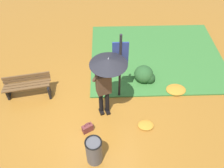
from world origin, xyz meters
The scene contains 10 objects.
ground_plane centered at (0.00, 0.00, 0.00)m, with size 18.00×18.00×0.00m, color #9E6623.
grass_verge centered at (2.16, 2.82, 0.03)m, with size 4.80×4.00×0.05m.
person_with_umbrella centered at (0.29, 0.29, 1.55)m, with size 0.96×0.96×2.04m.
info_sign_post centered at (0.67, 0.90, 1.44)m, with size 0.44×0.07×2.30m.
handbag centered at (-0.27, -0.38, 0.13)m, with size 0.33×0.27×0.37m.
park_bench centered at (-2.14, 1.03, 0.40)m, with size 1.40×0.61×0.75m.
trash_bin centered at (-0.05, -1.25, 0.42)m, with size 0.42×0.42×0.83m.
shrub_cluster centered at (1.55, 1.55, 0.26)m, with size 0.69×0.62×0.56m.
leaf_pile_near_person centered at (2.51, 1.03, 0.07)m, with size 0.64×0.51×0.14m.
leaf_pile_by_bench centered at (1.37, -0.28, 0.05)m, with size 0.46×0.36×0.10m.
Camera 1 is at (0.29, -4.21, 5.76)m, focal length 38.96 mm.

